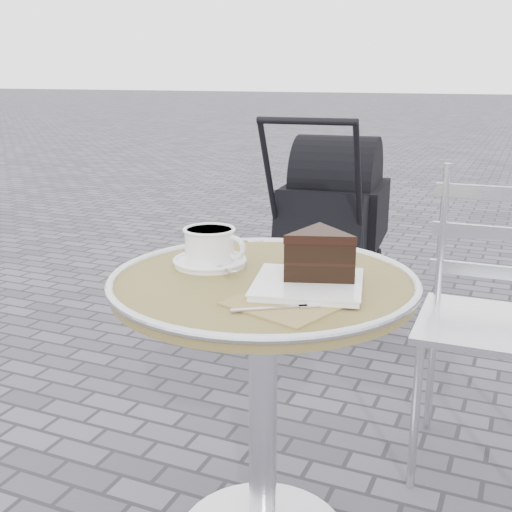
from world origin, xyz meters
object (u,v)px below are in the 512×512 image
at_px(cafe_table, 263,344).
at_px(cake_plate_set, 316,262).
at_px(bistro_chair, 496,286).
at_px(baby_stroller, 331,223).
at_px(cappuccino_set, 210,249).

relative_size(cafe_table, cake_plate_set, 1.98).
distance_m(cake_plate_set, bistro_chair, 0.80).
bearing_deg(baby_stroller, bistro_chair, -58.00).
bearing_deg(cafe_table, bistro_chair, 54.32).
relative_size(cafe_table, bistro_chair, 0.80).
bearing_deg(baby_stroller, cappuccino_set, -88.98).
height_order(cafe_table, cappuccino_set, cappuccino_set).
xyz_separation_m(cafe_table, baby_stroller, (-0.36, 1.77, -0.11)).
bearing_deg(cake_plate_set, bistro_chair, 49.42).
xyz_separation_m(cafe_table, cappuccino_set, (-0.16, 0.05, 0.21)).
relative_size(cake_plate_set, baby_stroller, 0.37).
relative_size(cappuccino_set, baby_stroller, 0.19).
distance_m(cappuccino_set, baby_stroller, 1.76).
height_order(cappuccino_set, cake_plate_set, cake_plate_set).
distance_m(bistro_chair, baby_stroller, 1.39).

